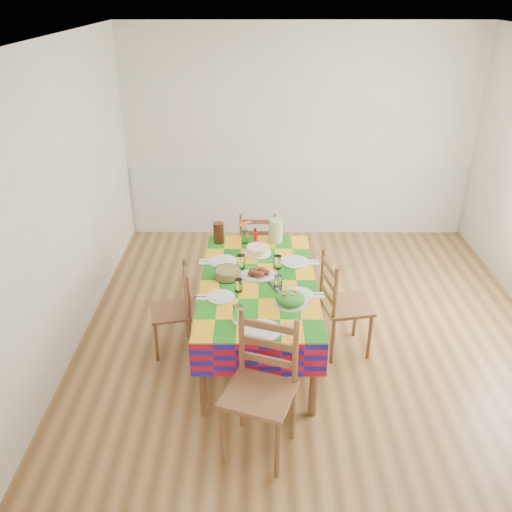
{
  "coord_description": "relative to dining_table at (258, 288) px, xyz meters",
  "views": [
    {
      "loc": [
        -0.55,
        -4.37,
        3.07
      ],
      "look_at": [
        -0.56,
        -0.12,
        0.93
      ],
      "focal_mm": 38.0,
      "sensor_mm": 36.0,
      "label": 1
    }
  ],
  "objects": [
    {
      "name": "name_card",
      "position": [
        -0.02,
        -0.9,
        0.09
      ],
      "size": [
        0.08,
        0.02,
        0.02
      ],
      "primitive_type": "cube",
      "color": "silver",
      "rests_on": "dining_table"
    },
    {
      "name": "chair_right",
      "position": [
        0.75,
        -0.01,
        -0.18
      ],
      "size": [
        0.48,
        0.5,
        0.97
      ],
      "rotation": [
        0.0,
        0.0,
        1.76
      ],
      "color": "brown",
      "rests_on": "room"
    },
    {
      "name": "setting_right_far",
      "position": [
        0.29,
        0.29,
        0.11
      ],
      "size": [
        0.5,
        0.29,
        0.13
      ],
      "rotation": [
        0.0,
        0.0,
        -1.57
      ],
      "color": "silver",
      "rests_on": "dining_table"
    },
    {
      "name": "setting_left_far",
      "position": [
        -0.27,
        0.3,
        0.11
      ],
      "size": [
        0.49,
        0.29,
        0.13
      ],
      "rotation": [
        0.0,
        0.0,
        1.57
      ],
      "color": "silver",
      "rests_on": "dining_table"
    },
    {
      "name": "serving_utensils",
      "position": [
        0.15,
        -0.1,
        0.09
      ],
      "size": [
        0.15,
        0.34,
        0.01
      ],
      "color": "black",
      "rests_on": "dining_table"
    },
    {
      "name": "meat_platter",
      "position": [
        0.0,
        0.07,
        0.11
      ],
      "size": [
        0.34,
        0.25,
        0.07
      ],
      "color": "silver",
      "rests_on": "dining_table"
    },
    {
      "name": "cake",
      "position": [
        -0.0,
        0.53,
        0.12
      ],
      "size": [
        0.26,
        0.26,
        0.07
      ],
      "color": "silver",
      "rests_on": "dining_table"
    },
    {
      "name": "pasta_bowl",
      "position": [
        -0.27,
        0.04,
        0.12
      ],
      "size": [
        0.24,
        0.24,
        0.08
      ],
      "color": "white",
      "rests_on": "dining_table"
    },
    {
      "name": "flower_vase",
      "position": [
        -0.13,
        0.77,
        0.18
      ],
      "size": [
        0.15,
        0.12,
        0.24
      ],
      "color": "white",
      "rests_on": "dining_table"
    },
    {
      "name": "salad_platter",
      "position": [
        0.26,
        -0.4,
        0.12
      ],
      "size": [
        0.27,
        0.27,
        0.11
      ],
      "color": "silver",
      "rests_on": "dining_table"
    },
    {
      "name": "setting_near_head",
      "position": [
        -0.04,
        -0.74,
        0.11
      ],
      "size": [
        0.47,
        0.32,
        0.14
      ],
      "color": "silver",
      "rests_on": "dining_table"
    },
    {
      "name": "tea_pitcher",
      "position": [
        -0.39,
        0.78,
        0.19
      ],
      "size": [
        0.11,
        0.11,
        0.21
      ],
      "primitive_type": "cylinder",
      "color": "black",
      "rests_on": "dining_table"
    },
    {
      "name": "setting_right_near",
      "position": [
        0.28,
        -0.22,
        0.11
      ],
      "size": [
        0.49,
        0.28,
        0.12
      ],
      "rotation": [
        0.0,
        0.0,
        -1.57
      ],
      "color": "silver",
      "rests_on": "dining_table"
    },
    {
      "name": "chair_far",
      "position": [
        -0.0,
        1.19,
        -0.2
      ],
      "size": [
        0.42,
        0.4,
        0.93
      ],
      "rotation": [
        0.0,
        0.0,
        3.13
      ],
      "color": "brown",
      "rests_on": "room"
    },
    {
      "name": "chair_near",
      "position": [
        0.02,
        -1.19,
        -0.14
      ],
      "size": [
        0.59,
        0.57,
        1.06
      ],
      "rotation": [
        0.0,
        0.0,
        -0.34
      ],
      "color": "brown",
      "rests_on": "room"
    },
    {
      "name": "setting_left_near",
      "position": [
        -0.27,
        -0.26,
        0.11
      ],
      "size": [
        0.43,
        0.26,
        0.11
      ],
      "rotation": [
        0.0,
        0.0,
        1.57
      ],
      "color": "silver",
      "rests_on": "dining_table"
    },
    {
      "name": "hot_sauce",
      "position": [
        -0.03,
        0.78,
        0.16
      ],
      "size": [
        0.04,
        0.04,
        0.15
      ],
      "primitive_type": "cylinder",
      "color": "red",
      "rests_on": "dining_table"
    },
    {
      "name": "wainscot",
      "position": [
        0.54,
        2.68,
        -0.17
      ],
      "size": [
        4.41,
        0.06,
        0.92
      ],
      "color": "white",
      "rests_on": "room"
    },
    {
      "name": "green_pitcher",
      "position": [
        0.18,
        0.8,
        0.2
      ],
      "size": [
        0.14,
        0.14,
        0.24
      ],
      "primitive_type": "cylinder",
      "color": "#A2C087",
      "rests_on": "dining_table"
    },
    {
      "name": "room",
      "position": [
        0.54,
        0.2,
        0.69
      ],
      "size": [
        4.58,
        5.08,
        2.78
      ],
      "color": "brown",
      "rests_on": "ground"
    },
    {
      "name": "chair_left",
      "position": [
        -0.76,
        0.01,
        -0.24
      ],
      "size": [
        0.42,
        0.43,
        0.84
      ],
      "rotation": [
        0.0,
        0.0,
        -1.37
      ],
      "color": "brown",
      "rests_on": "room"
    },
    {
      "name": "dining_table",
      "position": [
        0.0,
        0.0,
        0.0
      ],
      "size": [
        1.02,
        1.89,
        0.74
      ],
      "color": "brown",
      "rests_on": "room"
    }
  ]
}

